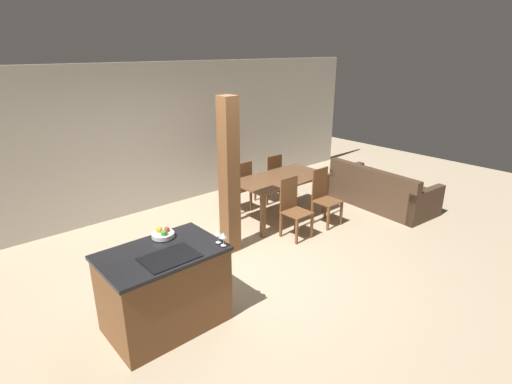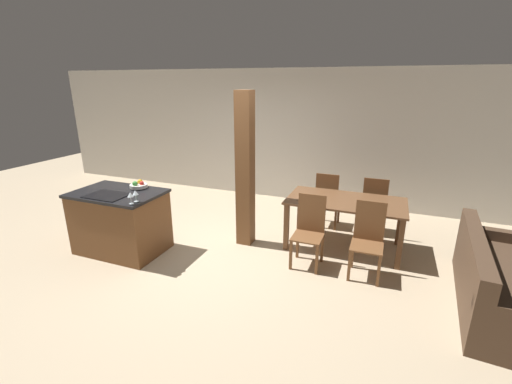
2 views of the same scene
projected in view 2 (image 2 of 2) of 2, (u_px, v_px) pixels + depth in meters
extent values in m
plane|color=tan|center=(214.00, 251.00, 5.15)|extent=(16.00, 16.00, 0.00)
cube|color=beige|center=(275.00, 135.00, 7.24)|extent=(11.20, 0.08, 2.70)
cube|color=brown|center=(121.00, 223.00, 5.07)|extent=(1.24, 0.81, 0.88)
cube|color=black|center=(117.00, 193.00, 4.92)|extent=(1.28, 0.85, 0.04)
cube|color=black|center=(107.00, 195.00, 4.75)|extent=(0.56, 0.40, 0.01)
cylinder|color=silver|center=(139.00, 186.00, 5.08)|extent=(0.25, 0.25, 0.05)
sphere|color=red|center=(142.00, 183.00, 5.06)|extent=(0.07, 0.07, 0.07)
sphere|color=gold|center=(140.00, 182.00, 5.12)|extent=(0.08, 0.08, 0.08)
sphere|color=#3D8E38|center=(135.00, 184.00, 5.02)|extent=(0.08, 0.08, 0.08)
cylinder|color=silver|center=(131.00, 204.00, 4.41)|extent=(0.06, 0.06, 0.00)
cylinder|color=silver|center=(131.00, 200.00, 4.40)|extent=(0.01, 0.01, 0.09)
cone|color=silver|center=(130.00, 195.00, 4.38)|extent=(0.08, 0.08, 0.06)
cylinder|color=silver|center=(136.00, 201.00, 4.50)|extent=(0.06, 0.06, 0.00)
cylinder|color=silver|center=(136.00, 198.00, 4.48)|extent=(0.01, 0.01, 0.09)
cone|color=silver|center=(135.00, 193.00, 4.46)|extent=(0.08, 0.08, 0.06)
cube|color=brown|center=(346.00, 201.00, 5.07)|extent=(1.71, 0.92, 0.03)
cube|color=brown|center=(286.00, 227.00, 5.11)|extent=(0.07, 0.07, 0.73)
cube|color=brown|center=(400.00, 244.00, 4.56)|extent=(0.07, 0.07, 0.73)
cube|color=brown|center=(300.00, 209.00, 5.81)|extent=(0.07, 0.07, 0.73)
cube|color=brown|center=(400.00, 223.00, 5.26)|extent=(0.07, 0.07, 0.73)
cube|color=brown|center=(307.00, 237.00, 4.63)|extent=(0.40, 0.40, 0.02)
cube|color=brown|center=(312.00, 213.00, 4.71)|extent=(0.38, 0.02, 0.54)
cube|color=brown|center=(291.00, 255.00, 4.60)|extent=(0.04, 0.04, 0.42)
cube|color=brown|center=(317.00, 260.00, 4.48)|extent=(0.04, 0.04, 0.42)
cube|color=brown|center=(298.00, 244.00, 4.91)|extent=(0.04, 0.04, 0.42)
cube|color=brown|center=(322.00, 248.00, 4.79)|extent=(0.04, 0.04, 0.42)
cube|color=brown|center=(367.00, 246.00, 4.36)|extent=(0.40, 0.40, 0.02)
cube|color=brown|center=(370.00, 221.00, 4.44)|extent=(0.38, 0.02, 0.54)
cube|color=brown|center=(349.00, 266.00, 4.33)|extent=(0.04, 0.04, 0.42)
cube|color=brown|center=(379.00, 271.00, 4.21)|extent=(0.04, 0.04, 0.42)
cube|color=brown|center=(353.00, 253.00, 4.64)|extent=(0.04, 0.04, 0.42)
cube|color=brown|center=(380.00, 258.00, 4.52)|extent=(0.04, 0.04, 0.42)
cube|color=brown|center=(328.00, 202.00, 5.98)|extent=(0.40, 0.40, 0.02)
cube|color=brown|center=(327.00, 190.00, 5.72)|extent=(0.38, 0.02, 0.54)
cube|color=brown|center=(339.00, 212.00, 6.14)|extent=(0.04, 0.04, 0.42)
cube|color=brown|center=(319.00, 209.00, 6.26)|extent=(0.04, 0.04, 0.42)
cube|color=brown|center=(335.00, 219.00, 5.82)|extent=(0.04, 0.04, 0.42)
cube|color=brown|center=(315.00, 216.00, 5.95)|extent=(0.04, 0.04, 0.42)
cube|color=brown|center=(374.00, 207.00, 5.71)|extent=(0.40, 0.40, 0.02)
cube|color=brown|center=(375.00, 195.00, 5.45)|extent=(0.38, 0.02, 0.54)
cube|color=brown|center=(384.00, 218.00, 5.87)|extent=(0.04, 0.04, 0.42)
cube|color=brown|center=(363.00, 215.00, 5.99)|extent=(0.04, 0.04, 0.42)
cube|color=brown|center=(383.00, 225.00, 5.56)|extent=(0.04, 0.04, 0.42)
cube|color=brown|center=(361.00, 222.00, 5.68)|extent=(0.04, 0.04, 0.42)
cube|color=#473323|center=(508.00, 292.00, 3.77)|extent=(1.07, 2.04, 0.46)
cube|color=#473323|center=(475.00, 252.00, 3.80)|extent=(0.32, 1.98, 0.35)
cube|color=#473323|center=(496.00, 251.00, 4.53)|extent=(0.93, 0.21, 0.60)
cube|color=brown|center=(245.00, 171.00, 5.10)|extent=(0.23, 0.23, 2.33)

